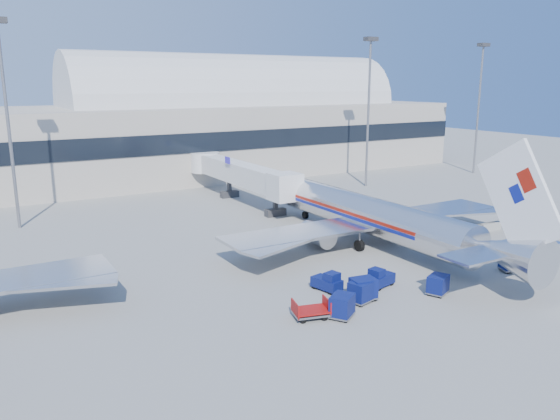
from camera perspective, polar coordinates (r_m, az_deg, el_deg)
ground at (r=46.79m, az=3.86°, el=-6.79°), size 260.00×260.00×0.00m
terminal at (r=93.18m, az=-23.69°, el=6.88°), size 170.00×28.15×21.00m
airliner_main at (r=55.25m, az=9.82°, el=-0.66°), size 32.00×37.26×12.07m
jetbridge_near at (r=75.46m, az=-4.63°, el=3.96°), size 4.40×27.50×6.25m
mast_west at (r=66.33m, az=-26.82°, el=10.79°), size 2.00×1.20×22.60m
mast_east at (r=86.09m, az=9.29°, el=12.23°), size 2.00×1.20×22.60m
mast_far_east at (r=103.88m, az=20.17°, el=11.74°), size 2.00×1.20×22.60m
barrier_near at (r=59.60m, az=17.17°, el=-2.51°), size 3.00×0.55×0.90m
barrier_mid at (r=62.03m, az=19.23°, el=-2.06°), size 3.00×0.55×0.90m
barrier_far at (r=64.54m, az=21.13°, el=-1.64°), size 3.00×0.55×0.90m
tug_lead at (r=44.61m, az=10.35°, el=-7.00°), size 2.68×1.77×1.60m
tug_right at (r=53.01m, az=17.02°, el=-4.24°), size 2.06×2.29×1.35m
tug_left at (r=43.27m, az=5.00°, el=-7.49°), size 1.74×2.65×1.59m
cart_train_a at (r=41.76m, az=8.69°, el=-8.11°), size 2.13×1.75×1.69m
cart_train_b at (r=41.30m, az=8.49°, el=-8.41°), size 2.13×1.82×1.62m
cart_train_c at (r=38.61m, az=6.51°, el=-9.90°), size 2.34×2.21×1.64m
cart_solo_near at (r=44.08m, az=16.18°, el=-7.46°), size 2.11×1.90×1.53m
cart_solo_far at (r=51.40m, az=23.09°, el=-4.96°), size 2.29×2.04×1.67m
cart_open_red at (r=38.49m, az=3.29°, el=-10.57°), size 2.79×2.27×0.65m
ramp_worker at (r=52.94m, az=26.09°, el=-4.77°), size 0.54×0.71×1.74m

